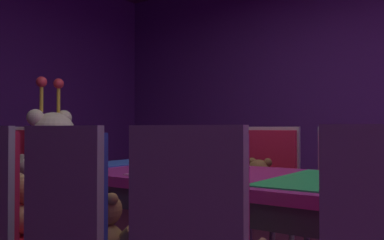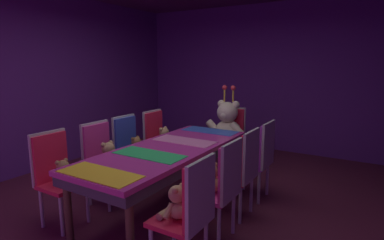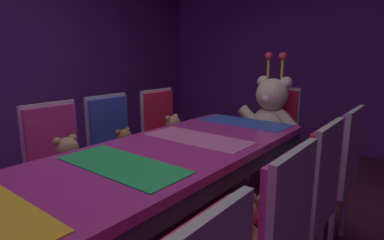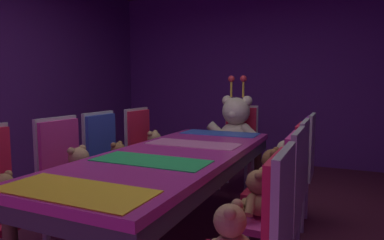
{
  "view_description": "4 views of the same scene",
  "coord_description": "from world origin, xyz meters",
  "px_view_note": "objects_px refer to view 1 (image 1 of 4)",
  "views": [
    {
      "loc": [
        -1.87,
        -0.97,
        0.98
      ],
      "look_at": [
        0.15,
        0.45,
        1.02
      ],
      "focal_mm": 38.79,
      "sensor_mm": 36.0,
      "label": 1
    },
    {
      "loc": [
        2.02,
        -2.79,
        1.69
      ],
      "look_at": [
        0.08,
        0.38,
        1.0
      ],
      "focal_mm": 29.36,
      "sensor_mm": 36.0,
      "label": 2
    },
    {
      "loc": [
        1.27,
        -1.35,
        1.32
      ],
      "look_at": [
        -0.06,
        0.35,
        0.87
      ],
      "focal_mm": 29.14,
      "sensor_mm": 36.0,
      "label": 3
    },
    {
      "loc": [
        1.11,
        -2.15,
        1.23
      ],
      "look_at": [
        0.1,
        0.1,
        0.97
      ],
      "focal_mm": 31.02,
      "sensor_mm": 36.0,
      "label": 4
    }
  ],
  "objects_px": {
    "banquet_table": "(248,192)",
    "teddy_left_3": "(30,208)",
    "chair_right_3": "(202,177)",
    "chair_left_3": "(2,211)",
    "teddy_right_2": "(258,185)",
    "throne_chair": "(39,179)",
    "teddy_right_3": "(192,180)",
    "chair_left_2": "(78,230)",
    "teddy_left_2": "(107,229)",
    "chair_right_1": "(347,188)",
    "king_teddy_bear": "(54,160)",
    "chair_right_2": "(268,182)",
    "teddy_right_1": "(341,194)"
  },
  "relations": [
    {
      "from": "banquet_table",
      "to": "teddy_left_3",
      "type": "relative_size",
      "value": 7.64
    },
    {
      "from": "chair_right_3",
      "to": "chair_left_3",
      "type": "bearing_deg",
      "value": -0.72
    },
    {
      "from": "teddy_right_2",
      "to": "chair_left_3",
      "type": "bearing_deg",
      "value": -21.27
    },
    {
      "from": "banquet_table",
      "to": "throne_chair",
      "type": "height_order",
      "value": "throne_chair"
    },
    {
      "from": "chair_left_3",
      "to": "teddy_right_3",
      "type": "bearing_deg",
      "value": -0.79
    },
    {
      "from": "chair_left_2",
      "to": "teddy_left_2",
      "type": "relative_size",
      "value": 3.54
    },
    {
      "from": "banquet_table",
      "to": "chair_right_1",
      "type": "bearing_deg",
      "value": -18.03
    },
    {
      "from": "chair_left_2",
      "to": "teddy_right_3",
      "type": "height_order",
      "value": "chair_left_2"
    },
    {
      "from": "teddy_right_2",
      "to": "king_teddy_bear",
      "type": "distance_m",
      "value": 1.47
    },
    {
      "from": "teddy_left_3",
      "to": "teddy_right_2",
      "type": "distance_m",
      "value": 1.45
    },
    {
      "from": "chair_right_2",
      "to": "throne_chair",
      "type": "xyz_separation_m",
      "value": [
        -0.81,
        1.47,
        0.0
      ]
    },
    {
      "from": "teddy_left_2",
      "to": "teddy_right_1",
      "type": "bearing_deg",
      "value": -21.08
    },
    {
      "from": "teddy_right_2",
      "to": "teddy_right_1",
      "type": "bearing_deg",
      "value": 91.93
    },
    {
      "from": "chair_right_2",
      "to": "chair_left_2",
      "type": "bearing_deg",
      "value": -0.04
    },
    {
      "from": "chair_right_2",
      "to": "teddy_right_3",
      "type": "relative_size",
      "value": 3.16
    },
    {
      "from": "teddy_right_2",
      "to": "chair_right_2",
      "type": "bearing_deg",
      "value": 180.0
    },
    {
      "from": "chair_left_2",
      "to": "teddy_right_3",
      "type": "relative_size",
      "value": 3.16
    },
    {
      "from": "chair_left_3",
      "to": "teddy_right_2",
      "type": "xyz_separation_m",
      "value": [
        1.48,
        -0.58,
        -0.0
      ]
    },
    {
      "from": "teddy_right_2",
      "to": "chair_right_3",
      "type": "relative_size",
      "value": 0.34
    },
    {
      "from": "chair_left_3",
      "to": "king_teddy_bear",
      "type": "bearing_deg",
      "value": 41.62
    },
    {
      "from": "chair_left_3",
      "to": "king_teddy_bear",
      "type": "distance_m",
      "value": 1.1
    },
    {
      "from": "chair_left_2",
      "to": "chair_right_3",
      "type": "xyz_separation_m",
      "value": [
        1.67,
        0.55,
        0.0
      ]
    },
    {
      "from": "chair_left_3",
      "to": "teddy_right_1",
      "type": "height_order",
      "value": "chair_left_3"
    },
    {
      "from": "teddy_left_2",
      "to": "teddy_left_3",
      "type": "bearing_deg",
      "value": 86.33
    },
    {
      "from": "banquet_table",
      "to": "chair_left_2",
      "type": "xyz_separation_m",
      "value": [
        -0.85,
        0.27,
        -0.06
      ]
    },
    {
      "from": "banquet_table",
      "to": "teddy_right_3",
      "type": "height_order",
      "value": "teddy_right_3"
    },
    {
      "from": "chair_left_3",
      "to": "chair_right_1",
      "type": "relative_size",
      "value": 1.0
    },
    {
      "from": "chair_left_2",
      "to": "king_teddy_bear",
      "type": "distance_m",
      "value": 1.56
    },
    {
      "from": "teddy_left_2",
      "to": "teddy_right_1",
      "type": "height_order",
      "value": "teddy_right_1"
    },
    {
      "from": "teddy_left_2",
      "to": "king_teddy_bear",
      "type": "distance_m",
      "value": 1.49
    },
    {
      "from": "chair_right_1",
      "to": "king_teddy_bear",
      "type": "height_order",
      "value": "king_teddy_bear"
    },
    {
      "from": "chair_left_2",
      "to": "throne_chair",
      "type": "relative_size",
      "value": 1.0
    },
    {
      "from": "teddy_right_2",
      "to": "banquet_table",
      "type": "bearing_deg",
      "value": 21.69
    },
    {
      "from": "chair_right_3",
      "to": "king_teddy_bear",
      "type": "relative_size",
      "value": 1.11
    },
    {
      "from": "teddy_left_2",
      "to": "teddy_right_1",
      "type": "distance_m",
      "value": 1.49
    },
    {
      "from": "banquet_table",
      "to": "teddy_right_1",
      "type": "bearing_deg",
      "value": -21.5
    },
    {
      "from": "chair_right_2",
      "to": "throne_chair",
      "type": "distance_m",
      "value": 1.68
    },
    {
      "from": "teddy_right_1",
      "to": "teddy_right_3",
      "type": "relative_size",
      "value": 0.97
    },
    {
      "from": "chair_left_2",
      "to": "chair_right_1",
      "type": "height_order",
      "value": "same"
    },
    {
      "from": "chair_right_2",
      "to": "chair_right_3",
      "type": "height_order",
      "value": "same"
    },
    {
      "from": "chair_left_2",
      "to": "teddy_right_1",
      "type": "distance_m",
      "value": 1.62
    },
    {
      "from": "chair_left_2",
      "to": "chair_right_3",
      "type": "relative_size",
      "value": 1.0
    },
    {
      "from": "chair_left_2",
      "to": "teddy_left_2",
      "type": "bearing_deg",
      "value": 0.0
    },
    {
      "from": "teddy_right_2",
      "to": "teddy_left_3",
      "type": "bearing_deg",
      "value": -23.33
    },
    {
      "from": "teddy_right_2",
      "to": "teddy_right_3",
      "type": "distance_m",
      "value": 0.56
    },
    {
      "from": "banquet_table",
      "to": "king_teddy_bear",
      "type": "relative_size",
      "value": 2.69
    },
    {
      "from": "teddy_right_1",
      "to": "throne_chair",
      "type": "distance_m",
      "value": 2.12
    },
    {
      "from": "teddy_left_2",
      "to": "chair_right_3",
      "type": "distance_m",
      "value": 1.62
    },
    {
      "from": "chair_left_2",
      "to": "teddy_right_1",
      "type": "height_order",
      "value": "chair_left_2"
    },
    {
      "from": "teddy_right_2",
      "to": "chair_right_3",
      "type": "distance_m",
      "value": 0.58
    }
  ]
}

